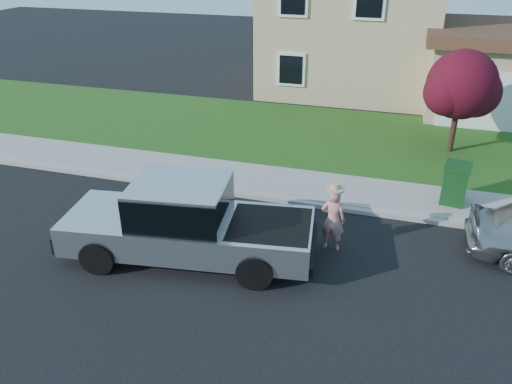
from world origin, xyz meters
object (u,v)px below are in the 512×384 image
at_px(pickup_truck, 187,223).
at_px(trash_bin, 455,183).
at_px(woman, 333,218).
at_px(ornamental_tree, 462,88).

distance_m(pickup_truck, trash_bin, 7.68).
xyz_separation_m(woman, trash_bin, (2.98, 3.18, -0.12)).
xyz_separation_m(pickup_truck, woman, (3.24, 1.32, -0.07)).
bearing_deg(ornamental_tree, woman, -113.02).
relative_size(ornamental_tree, trash_bin, 3.10).
height_order(ornamental_tree, trash_bin, ornamental_tree).
distance_m(woman, trash_bin, 4.35).
xyz_separation_m(pickup_truck, ornamental_tree, (6.37, 8.69, 1.46)).
bearing_deg(trash_bin, woman, -124.46).
bearing_deg(pickup_truck, ornamental_tree, 45.97).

